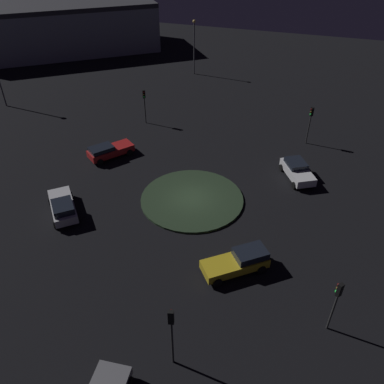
# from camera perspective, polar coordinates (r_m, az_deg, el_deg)

# --- Properties ---
(ground_plane) EXTENTS (117.53, 117.53, 0.00)m
(ground_plane) POSITION_cam_1_polar(r_m,az_deg,el_deg) (33.03, -0.00, -1.13)
(ground_plane) COLOR black
(roundabout_island) EXTENTS (8.77, 8.77, 0.18)m
(roundabout_island) POSITION_cam_1_polar(r_m,az_deg,el_deg) (32.97, -0.00, -1.00)
(roundabout_island) COLOR #263823
(roundabout_island) RESTS_ON ground_plane
(car_yellow) EXTENTS (4.16, 4.60, 1.51)m
(car_yellow) POSITION_cam_1_polar(r_m,az_deg,el_deg) (26.76, 6.91, -10.17)
(car_yellow) COLOR gold
(car_yellow) RESTS_ON ground_plane
(car_red) EXTENTS (4.63, 4.02, 1.39)m
(car_red) POSITION_cam_1_polar(r_m,az_deg,el_deg) (39.37, -12.18, 6.02)
(car_red) COLOR red
(car_red) RESTS_ON ground_plane
(car_silver) EXTENTS (4.53, 4.31, 1.52)m
(car_silver) POSITION_cam_1_polar(r_m,az_deg,el_deg) (32.73, -18.58, -2.04)
(car_silver) COLOR silver
(car_silver) RESTS_ON ground_plane
(car_white) EXTENTS (4.49, 3.62, 1.49)m
(car_white) POSITION_cam_1_polar(r_m,az_deg,el_deg) (36.65, 15.30, 3.11)
(car_white) COLOR white
(car_white) RESTS_ON ground_plane
(traffic_light_southwest) EXTENTS (0.38, 0.39, 3.90)m
(traffic_light_southwest) POSITION_cam_1_polar(r_m,az_deg,el_deg) (23.44, 20.62, -14.41)
(traffic_light_southwest) COLOR #2D2D2D
(traffic_light_southwest) RESTS_ON ground_plane
(traffic_light_southeast) EXTENTS (0.40, 0.37, 4.07)m
(traffic_light_southeast) POSITION_cam_1_polar(r_m,az_deg,el_deg) (41.79, 17.12, 10.39)
(traffic_light_southeast) COLOR #2D2D2D
(traffic_light_southeast) RESTS_ON ground_plane
(traffic_light_west) EXTENTS (0.38, 0.35, 4.44)m
(traffic_light_west) POSITION_cam_1_polar(r_m,az_deg,el_deg) (20.51, -3.04, -19.34)
(traffic_light_west) COLOR #2D2D2D
(traffic_light_west) RESTS_ON ground_plane
(traffic_light_northeast) EXTENTS (0.39, 0.38, 3.96)m
(traffic_light_northeast) POSITION_cam_1_polar(r_m,az_deg,el_deg) (44.78, -7.07, 13.36)
(traffic_light_northeast) COLOR #2D2D2D
(traffic_light_northeast) RESTS_ON ground_plane
(streetlamp_east) EXTENTS (0.44, 0.44, 7.66)m
(streetlamp_east) POSITION_cam_1_polar(r_m,az_deg,el_deg) (59.68, 0.31, 21.32)
(streetlamp_east) COLOR #4C4C51
(streetlamp_east) RESTS_ON ground_plane
(store_building) EXTENTS (29.41, 32.34, 7.77)m
(store_building) POSITION_cam_1_polar(r_m,az_deg,el_deg) (74.80, -18.70, 22.08)
(store_building) COLOR #8C939E
(store_building) RESTS_ON ground_plane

